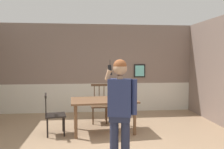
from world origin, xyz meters
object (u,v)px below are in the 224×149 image
at_px(chair_by_doorway, 54,114).
at_px(dining_table, 104,104).
at_px(chair_near_window, 99,104).
at_px(person_figure, 120,106).

bearing_deg(chair_by_doorway, dining_table, 84.23).
bearing_deg(chair_by_doorway, chair_near_window, 120.45).
relative_size(dining_table, chair_by_doorway, 1.68).
height_order(chair_near_window, chair_by_doorway, chair_near_window).
distance_m(chair_near_window, person_figure, 2.66).
height_order(dining_table, chair_by_doorway, chair_by_doorway).
bearing_deg(person_figure, chair_near_window, -70.34).
xyz_separation_m(dining_table, chair_by_doorway, (-1.14, -0.09, -0.21)).
distance_m(dining_table, person_figure, 1.79).
bearing_deg(chair_by_doorway, person_figure, 27.35).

